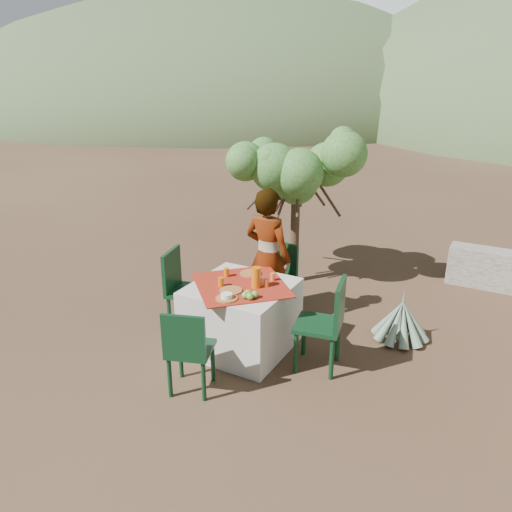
{
  "coord_description": "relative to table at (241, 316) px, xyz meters",
  "views": [
    {
      "loc": [
        3.1,
        -3.93,
        2.91
      ],
      "look_at": [
        0.58,
        0.67,
        0.95
      ],
      "focal_mm": 35.0,
      "sensor_mm": 36.0,
      "label": 1
    }
  ],
  "objects": [
    {
      "name": "glass_far",
      "position": [
        -0.25,
        0.12,
        0.43
      ],
      "size": [
        0.06,
        0.06,
        0.1
      ],
      "primitive_type": "cylinder",
      "color": "#D7640D",
      "rests_on": "table"
    },
    {
      "name": "hill_near_left",
      "position": [
        -18.61,
        29.73,
        -0.38
      ],
      "size": [
        40.0,
        40.0,
        16.0
      ],
      "primitive_type": "ellipsoid",
      "color": "#405731",
      "rests_on": "ground"
    },
    {
      "name": "chair_far",
      "position": [
        -0.04,
        1.0,
        0.12
      ],
      "size": [
        0.49,
        0.49,
        0.9
      ],
      "rotation": [
        0.0,
        0.0,
        -0.2
      ],
      "color": "black",
      "rests_on": "ground"
    },
    {
      "name": "plate_far",
      "position": [
        -0.05,
        0.31,
        0.39
      ],
      "size": [
        0.24,
        0.24,
        0.01
      ],
      "primitive_type": "cylinder",
      "color": "brown",
      "rests_on": "table"
    },
    {
      "name": "white_bowl",
      "position": [
        0.05,
        -0.38,
        0.42
      ],
      "size": [
        0.12,
        0.12,
        0.04
      ],
      "primitive_type": "cylinder",
      "color": "white",
      "rests_on": "bowl_plate"
    },
    {
      "name": "jar_right",
      "position": [
        0.25,
        0.27,
        0.42
      ],
      "size": [
        0.05,
        0.05,
        0.08
      ],
      "primitive_type": "cylinder",
      "color": "orange",
      "rests_on": "table"
    },
    {
      "name": "table",
      "position": [
        0.0,
        0.0,
        0.0
      ],
      "size": [
        1.3,
        1.3,
        0.76
      ],
      "color": "beige",
      "rests_on": "ground"
    },
    {
      "name": "fruit_cluster",
      "position": [
        0.25,
        -0.25,
        0.42
      ],
      "size": [
        0.15,
        0.14,
        0.07
      ],
      "color": "#679E39",
      "rests_on": "table"
    },
    {
      "name": "juice_pitcher",
      "position": [
        0.17,
        0.02,
        0.49
      ],
      "size": [
        0.1,
        0.1,
        0.22
      ],
      "primitive_type": "cylinder",
      "color": "#D7640D",
      "rests_on": "table"
    },
    {
      "name": "glass_near",
      "position": [
        -0.16,
        -0.14,
        0.43
      ],
      "size": [
        0.06,
        0.06,
        0.1
      ],
      "primitive_type": "cylinder",
      "color": "#D7640D",
      "rests_on": "table"
    },
    {
      "name": "shrub_tree",
      "position": [
        -0.21,
        2.03,
        1.16
      ],
      "size": [
        1.66,
        1.62,
        1.95
      ],
      "color": "#483424",
      "rests_on": "ground"
    },
    {
      "name": "plate_near",
      "position": [
        -0.01,
        -0.2,
        0.39
      ],
      "size": [
        0.24,
        0.24,
        0.01
      ],
      "primitive_type": "cylinder",
      "color": "brown",
      "rests_on": "table"
    },
    {
      "name": "agave",
      "position": [
        1.51,
        1.03,
        -0.15
      ],
      "size": [
        0.65,
        0.64,
        0.69
      ],
      "rotation": [
        0.0,
        0.0,
        0.11
      ],
      "color": "slate",
      "rests_on": "ground"
    },
    {
      "name": "bowl_plate",
      "position": [
        0.05,
        -0.38,
        0.39
      ],
      "size": [
        0.23,
        0.23,
        0.01
      ],
      "primitive_type": "cylinder",
      "color": "brown",
      "rests_on": "table"
    },
    {
      "name": "chair_right",
      "position": [
        0.97,
        0.06,
        0.16
      ],
      "size": [
        0.53,
        0.53,
        0.98
      ],
      "rotation": [
        0.0,
        0.0,
        4.9
      ],
      "color": "black",
      "rests_on": "ground"
    },
    {
      "name": "chair_near",
      "position": [
        -0.0,
        -0.97,
        0.11
      ],
      "size": [
        0.51,
        0.51,
        0.88
      ],
      "rotation": [
        0.0,
        0.0,
        3.46
      ],
      "color": "black",
      "rests_on": "ground"
    },
    {
      "name": "person",
      "position": [
        -0.05,
        0.71,
        0.45
      ],
      "size": [
        0.66,
        0.48,
        1.67
      ],
      "primitive_type": "imported",
      "rotation": [
        0.0,
        0.0,
        3.01
      ],
      "color": "#8C6651",
      "rests_on": "ground"
    },
    {
      "name": "napkin_holder",
      "position": [
        0.21,
        0.09,
        0.43
      ],
      "size": [
        0.07,
        0.04,
        0.09
      ],
      "primitive_type": "cube",
      "rotation": [
        0.0,
        0.0,
        0.01
      ],
      "color": "white",
      "rests_on": "table"
    },
    {
      "name": "hill_far_center",
      "position": [
        -4.61,
        51.73,
        -0.38
      ],
      "size": [
        60.0,
        60.0,
        24.0
      ],
      "primitive_type": "ellipsoid",
      "color": "slate",
      "rests_on": "ground"
    },
    {
      "name": "jar_left",
      "position": [
        0.26,
        0.08,
        0.42
      ],
      "size": [
        0.05,
        0.05,
        0.08
      ],
      "primitive_type": "cylinder",
      "color": "orange",
      "rests_on": "table"
    },
    {
      "name": "ground",
      "position": [
        -0.61,
        -0.27,
        -0.38
      ],
      "size": [
        160.0,
        160.0,
        0.0
      ],
      "primitive_type": "plane",
      "color": "#39231A",
      "rests_on": "ground"
    },
    {
      "name": "chair_left",
      "position": [
        -0.84,
        0.06,
        0.16
      ],
      "size": [
        0.54,
        0.54,
        0.97
      ],
      "rotation": [
        0.0,
        0.0,
        1.81
      ],
      "color": "black",
      "rests_on": "ground"
    }
  ]
}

